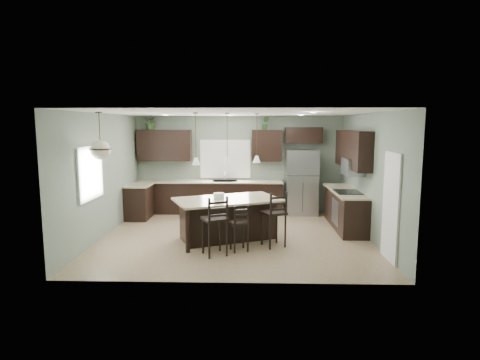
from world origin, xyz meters
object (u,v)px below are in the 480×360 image
Objects in this scene: bar_stool_center at (239,228)px; bar_stool_right at (274,219)px; plant_back_left at (151,122)px; kitchen_island at (228,219)px; serving_dish at (219,196)px; refrigerator at (301,182)px; bar_stool_left at (215,225)px.

bar_stool_right is at bearing 4.45° from bar_stool_center.
bar_stool_center is 4.98m from plant_back_left.
kitchen_island is 0.85m from bar_stool_center.
kitchen_island is 9.37× the size of serving_dish.
kitchen_island is 1.90× the size of bar_stool_right.
plant_back_left is (-2.18, 2.92, 1.63)m from serving_dish.
plant_back_left reaches higher than bar_stool_right.
refrigerator is at bearing -1.99° from plant_back_left.
kitchen_island is at bearing 89.13° from bar_stool_center.
serving_dish is at bearing 135.34° from bar_stool_right.
bar_stool_center is 0.81× the size of bar_stool_right.
bar_stool_left is at bearing -123.18° from kitchen_island.
bar_stool_right is (-0.96, -3.16, -0.33)m from refrigerator.
bar_stool_left reaches higher than bar_stool_center.
kitchen_island is (-1.95, -2.69, -0.46)m from refrigerator.
refrigerator reaches higher than bar_stool_right.
kitchen_island is at bearing -50.14° from plant_back_left.
refrigerator is 0.82× the size of kitchen_island.
plant_back_left reaches higher than kitchen_island.
refrigerator is 3.49m from serving_dish.
serving_dish is (-0.18, -0.08, 0.53)m from kitchen_island.
bar_stool_left is (-0.00, -1.00, -0.40)m from serving_dish.
serving_dish reaches higher than bar_stool_center.
refrigerator is 3.89m from bar_stool_center.
refrigerator is 4.34m from bar_stool_left.
serving_dish is 1.08m from bar_stool_left.
bar_stool_right is (1.18, -0.39, -0.40)m from serving_dish.
bar_stool_left reaches higher than kitchen_island.
bar_stool_right reaches higher than kitchen_island.
bar_stool_left is at bearing -60.88° from plant_back_left.
bar_stool_left is (-2.14, -3.77, -0.33)m from refrigerator.
bar_stool_right is at bearing -44.54° from plant_back_left.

